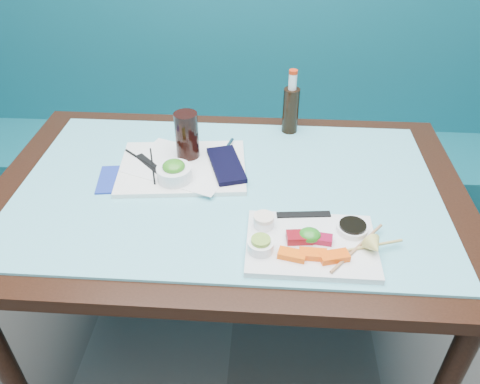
# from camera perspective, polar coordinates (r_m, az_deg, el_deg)

# --- Properties ---
(booth_bench) EXTENTS (3.00, 0.56, 1.17)m
(booth_bench) POSITION_cam_1_polar(r_m,az_deg,el_deg) (2.28, 0.51, 5.34)
(booth_bench) COLOR #0F5663
(booth_bench) RESTS_ON ground
(dining_table) EXTENTS (1.40, 0.90, 0.75)m
(dining_table) POSITION_cam_1_polar(r_m,az_deg,el_deg) (1.43, -1.43, -2.22)
(dining_table) COLOR black
(dining_table) RESTS_ON ground
(glass_top) EXTENTS (1.22, 0.76, 0.01)m
(glass_top) POSITION_cam_1_polar(r_m,az_deg,el_deg) (1.38, -1.49, 0.60)
(glass_top) COLOR #68C2D0
(glass_top) RESTS_ON dining_table
(sashimi_plate) EXTENTS (0.32, 0.23, 0.02)m
(sashimi_plate) POSITION_cam_1_polar(r_m,az_deg,el_deg) (1.18, 8.66, -6.38)
(sashimi_plate) COLOR white
(sashimi_plate) RESTS_ON glass_top
(salmon_left) EXTENTS (0.07, 0.05, 0.02)m
(salmon_left) POSITION_cam_1_polar(r_m,az_deg,el_deg) (1.13, 6.34, -7.61)
(salmon_left) COLOR #FF5B0A
(salmon_left) RESTS_ON sashimi_plate
(salmon_mid) EXTENTS (0.07, 0.03, 0.02)m
(salmon_mid) POSITION_cam_1_polar(r_m,az_deg,el_deg) (1.13, 8.88, -7.51)
(salmon_mid) COLOR #FF550A
(salmon_mid) RESTS_ON sashimi_plate
(salmon_right) EXTENTS (0.08, 0.05, 0.02)m
(salmon_right) POSITION_cam_1_polar(r_m,az_deg,el_deg) (1.14, 11.42, -7.73)
(salmon_right) COLOR #FD530A
(salmon_right) RESTS_ON sashimi_plate
(tuna_left) EXTENTS (0.07, 0.05, 0.02)m
(tuna_left) POSITION_cam_1_polar(r_m,az_deg,el_deg) (1.17, 7.26, -5.51)
(tuna_left) COLOR maroon
(tuna_left) RESTS_ON sashimi_plate
(tuna_right) EXTENTS (0.06, 0.04, 0.02)m
(tuna_right) POSITION_cam_1_polar(r_m,az_deg,el_deg) (1.18, 9.94, -5.66)
(tuna_right) COLOR maroon
(tuna_right) RESTS_ON sashimi_plate
(seaweed_garnish) EXTENTS (0.07, 0.06, 0.03)m
(seaweed_garnish) POSITION_cam_1_polar(r_m,az_deg,el_deg) (1.17, 8.50, -5.21)
(seaweed_garnish) COLOR #247D1C
(seaweed_garnish) RESTS_ON sashimi_plate
(ramekin_wasabi) EXTENTS (0.08, 0.08, 0.03)m
(ramekin_wasabi) POSITION_cam_1_polar(r_m,az_deg,el_deg) (1.13, 2.53, -6.57)
(ramekin_wasabi) COLOR white
(ramekin_wasabi) RESTS_ON sashimi_plate
(wasabi_fill) EXTENTS (0.05, 0.05, 0.01)m
(wasabi_fill) POSITION_cam_1_polar(r_m,az_deg,el_deg) (1.12, 2.55, -5.89)
(wasabi_fill) COLOR #7BA836
(wasabi_fill) RESTS_ON ramekin_wasabi
(ramekin_ginger) EXTENTS (0.06, 0.06, 0.02)m
(ramekin_ginger) POSITION_cam_1_polar(r_m,az_deg,el_deg) (1.20, 2.90, -3.73)
(ramekin_ginger) COLOR white
(ramekin_ginger) RESTS_ON sashimi_plate
(ginger_fill) EXTENTS (0.06, 0.06, 0.01)m
(ginger_fill) POSITION_cam_1_polar(r_m,az_deg,el_deg) (1.19, 2.92, -3.12)
(ginger_fill) COLOR beige
(ginger_fill) RESTS_ON ramekin_ginger
(soy_dish) EXTENTS (0.10, 0.10, 0.02)m
(soy_dish) POSITION_cam_1_polar(r_m,az_deg,el_deg) (1.22, 13.52, -4.35)
(soy_dish) COLOR white
(soy_dish) RESTS_ON sashimi_plate
(soy_fill) EXTENTS (0.07, 0.07, 0.01)m
(soy_fill) POSITION_cam_1_polar(r_m,az_deg,el_deg) (1.22, 13.59, -3.96)
(soy_fill) COLOR black
(soy_fill) RESTS_ON soy_dish
(lemon_wedge) EXTENTS (0.06, 0.05, 0.05)m
(lemon_wedge) POSITION_cam_1_polar(r_m,az_deg,el_deg) (1.16, 16.07, -6.39)
(lemon_wedge) COLOR #D6CC65
(lemon_wedge) RESTS_ON sashimi_plate
(chopstick_sleeve) EXTENTS (0.14, 0.04, 0.00)m
(chopstick_sleeve) POSITION_cam_1_polar(r_m,az_deg,el_deg) (1.25, 7.76, -2.73)
(chopstick_sleeve) COLOR black
(chopstick_sleeve) RESTS_ON sashimi_plate
(wooden_chopstick_a) EXTENTS (0.15, 0.18, 0.01)m
(wooden_chopstick_a) POSITION_cam_1_polar(r_m,az_deg,el_deg) (1.18, 14.12, -6.57)
(wooden_chopstick_a) COLOR #9F714B
(wooden_chopstick_a) RESTS_ON sashimi_plate
(wooden_chopstick_b) EXTENTS (0.21, 0.07, 0.01)m
(wooden_chopstick_b) POSITION_cam_1_polar(r_m,az_deg,el_deg) (1.18, 14.60, -6.59)
(wooden_chopstick_b) COLOR tan
(wooden_chopstick_b) RESTS_ON sashimi_plate
(serving_tray) EXTENTS (0.41, 0.32, 0.01)m
(serving_tray) POSITION_cam_1_polar(r_m,az_deg,el_deg) (1.45, -7.00, 3.01)
(serving_tray) COLOR white
(serving_tray) RESTS_ON glass_top
(paper_placemat) EXTENTS (0.37, 0.31, 0.00)m
(paper_placemat) POSITION_cam_1_polar(r_m,az_deg,el_deg) (1.45, -7.03, 3.28)
(paper_placemat) COLOR white
(paper_placemat) RESTS_ON serving_tray
(seaweed_bowl) EXTENTS (0.11, 0.11, 0.04)m
(seaweed_bowl) POSITION_cam_1_polar(r_m,az_deg,el_deg) (1.38, -8.01, 2.25)
(seaweed_bowl) COLOR white
(seaweed_bowl) RESTS_ON serving_tray
(seaweed_salad) EXTENTS (0.07, 0.07, 0.03)m
(seaweed_salad) POSITION_cam_1_polar(r_m,az_deg,el_deg) (1.36, -8.09, 3.12)
(seaweed_salad) COLOR #33841E
(seaweed_salad) RESTS_ON seaweed_bowl
(cola_glass) EXTENTS (0.08, 0.08, 0.15)m
(cola_glass) POSITION_cam_1_polar(r_m,az_deg,el_deg) (1.45, -6.49, 6.88)
(cola_glass) COLOR black
(cola_glass) RESTS_ON serving_tray
(navy_pouch) EXTENTS (0.14, 0.21, 0.02)m
(navy_pouch) POSITION_cam_1_polar(r_m,az_deg,el_deg) (1.43, -1.69, 3.33)
(navy_pouch) COLOR black
(navy_pouch) RESTS_ON serving_tray
(fork) EXTENTS (0.04, 0.10, 0.01)m
(fork) POSITION_cam_1_polar(r_m,az_deg,el_deg) (1.52, -1.56, 5.48)
(fork) COLOR silver
(fork) RESTS_ON serving_tray
(black_chopstick_a) EXTENTS (0.20, 0.17, 0.01)m
(black_chopstick_a) POSITION_cam_1_polar(r_m,az_deg,el_deg) (1.46, -10.93, 3.25)
(black_chopstick_a) COLOR black
(black_chopstick_a) RESTS_ON serving_tray
(black_chopstick_b) EXTENTS (0.06, 0.19, 0.01)m
(black_chopstick_b) POSITION_cam_1_polar(r_m,az_deg,el_deg) (1.46, -10.62, 3.22)
(black_chopstick_b) COLOR black
(black_chopstick_b) RESTS_ON serving_tray
(tray_sleeve) EXTENTS (0.13, 0.13, 0.00)m
(tray_sleeve) POSITION_cam_1_polar(r_m,az_deg,el_deg) (1.46, -10.77, 3.20)
(tray_sleeve) COLOR black
(tray_sleeve) RESTS_ON serving_tray
(cola_bottle_body) EXTENTS (0.06, 0.06, 0.16)m
(cola_bottle_body) POSITION_cam_1_polar(r_m,az_deg,el_deg) (1.62, 6.19, 9.85)
(cola_bottle_body) COLOR black
(cola_bottle_body) RESTS_ON glass_top
(cola_bottle_neck) EXTENTS (0.04, 0.04, 0.05)m
(cola_bottle_neck) POSITION_cam_1_polar(r_m,az_deg,el_deg) (1.58, 6.44, 13.24)
(cola_bottle_neck) COLOR white
(cola_bottle_neck) RESTS_ON cola_bottle_body
(cola_bottle_cap) EXTENTS (0.03, 0.03, 0.01)m
(cola_bottle_cap) POSITION_cam_1_polar(r_m,az_deg,el_deg) (1.57, 6.53, 14.35)
(cola_bottle_cap) COLOR red
(cola_bottle_cap) RESTS_ON cola_bottle_neck
(blue_napkin) EXTENTS (0.16, 0.16, 0.01)m
(blue_napkin) POSITION_cam_1_polar(r_m,az_deg,el_deg) (1.44, -14.15, 1.56)
(blue_napkin) COLOR navy
(blue_napkin) RESTS_ON glass_top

